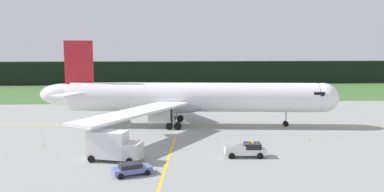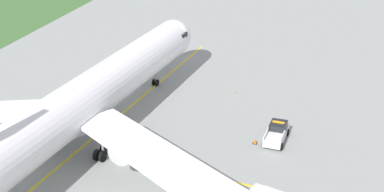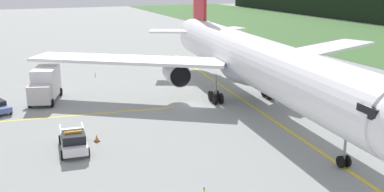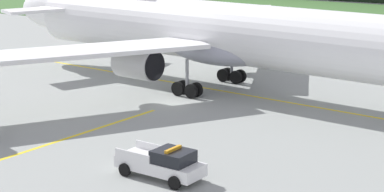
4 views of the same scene
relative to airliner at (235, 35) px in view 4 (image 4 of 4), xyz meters
The scene contains 6 objects.
ground 8.15m from the airliner, 115.17° to the right, with size 320.00×320.00×0.00m, color gray.
grass_verge 50.59m from the airliner, 93.12° to the left, with size 320.00×44.28×0.04m, color #3E6831.
taxiway_centerline_main 5.02m from the airliner, ahead, with size 68.95×0.30×0.01m, color yellow.
airliner is the anchor object (origin of this frame).
ops_pickup_truck 21.26m from the airliner, 73.26° to the right, with size 5.32×2.51×1.94m.
apron_cone 18.99m from the airliner, 75.75° to the right, with size 0.49×0.49×0.62m.
Camera 4 is at (29.06, -44.43, 13.91)m, focal length 64.09 mm.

